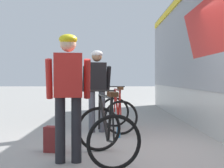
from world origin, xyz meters
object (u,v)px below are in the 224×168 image
(backpack_on_platform, at_px, (54,139))
(water_bottle_near_the_bikes, at_px, (119,132))
(cyclist_near_in_dark, at_px, (97,83))
(cyclist_far_in_red, at_px, (68,86))
(bicycle_near_red, at_px, (118,113))
(bicycle_far_black, at_px, (106,132))

(backpack_on_platform, xyz_separation_m, water_bottle_near_the_bikes, (1.06, 1.12, -0.10))
(cyclist_near_in_dark, relative_size, cyclist_far_in_red, 1.00)
(cyclist_far_in_red, xyz_separation_m, backpack_on_platform, (-0.32, 0.61, -0.85))
(bicycle_near_red, height_order, backpack_on_platform, bicycle_near_red)
(cyclist_near_in_dark, height_order, backpack_on_platform, cyclist_near_in_dark)
(bicycle_near_red, bearing_deg, bicycle_far_black, -95.46)
(bicycle_far_black, bearing_deg, backpack_on_platform, 150.26)
(cyclist_near_in_dark, xyz_separation_m, water_bottle_near_the_bikes, (0.45, -0.60, -0.95))
(cyclist_near_in_dark, bearing_deg, cyclist_far_in_red, -97.14)
(cyclist_near_in_dark, relative_size, water_bottle_near_the_bikes, 8.47)
(cyclist_near_in_dark, relative_size, bicycle_far_black, 1.47)
(bicycle_near_red, bearing_deg, water_bottle_near_the_bikes, -90.03)
(cyclist_far_in_red, xyz_separation_m, bicycle_near_red, (0.74, 2.52, -0.65))
(cyclist_near_in_dark, bearing_deg, bicycle_near_red, 22.70)
(bicycle_far_black, height_order, backpack_on_platform, bicycle_far_black)
(cyclist_near_in_dark, xyz_separation_m, bicycle_far_black, (0.22, -2.20, -0.65))
(water_bottle_near_the_bikes, bearing_deg, bicycle_far_black, -98.13)
(cyclist_far_in_red, distance_m, bicycle_near_red, 2.70)
(cyclist_far_in_red, bearing_deg, cyclist_near_in_dark, 82.86)
(cyclist_near_in_dark, distance_m, water_bottle_near_the_bikes, 1.21)
(cyclist_far_in_red, height_order, bicycle_far_black, cyclist_far_in_red)
(water_bottle_near_the_bikes, bearing_deg, cyclist_far_in_red, -113.20)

